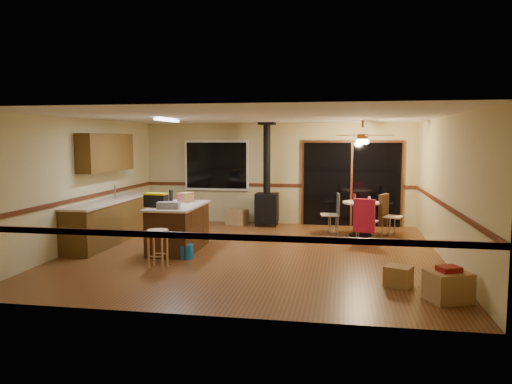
% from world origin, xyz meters
% --- Properties ---
extents(floor, '(7.00, 7.00, 0.00)m').
position_xyz_m(floor, '(0.00, 0.00, 0.00)').
color(floor, brown).
rests_on(floor, ground).
extents(ceiling, '(7.00, 7.00, 0.00)m').
position_xyz_m(ceiling, '(0.00, 0.00, 2.60)').
color(ceiling, silver).
rests_on(ceiling, ground).
extents(wall_back, '(7.00, 0.00, 7.00)m').
position_xyz_m(wall_back, '(0.00, 3.50, 1.30)').
color(wall_back, tan).
rests_on(wall_back, ground).
extents(wall_front, '(7.00, 0.00, 7.00)m').
position_xyz_m(wall_front, '(0.00, -3.50, 1.30)').
color(wall_front, tan).
rests_on(wall_front, ground).
extents(wall_left, '(0.00, 7.00, 7.00)m').
position_xyz_m(wall_left, '(-3.50, 0.00, 1.30)').
color(wall_left, tan).
rests_on(wall_left, ground).
extents(wall_right, '(0.00, 7.00, 7.00)m').
position_xyz_m(wall_right, '(3.50, 0.00, 1.30)').
color(wall_right, tan).
rests_on(wall_right, ground).
extents(chair_rail, '(7.00, 7.00, 0.08)m').
position_xyz_m(chair_rail, '(0.00, 0.00, 1.00)').
color(chair_rail, '#4D2213').
rests_on(chair_rail, ground).
extents(window, '(1.72, 0.10, 1.32)m').
position_xyz_m(window, '(-1.60, 3.45, 1.50)').
color(window, black).
rests_on(window, ground).
extents(sliding_door, '(2.52, 0.10, 2.10)m').
position_xyz_m(sliding_door, '(1.90, 3.45, 1.05)').
color(sliding_door, black).
rests_on(sliding_door, ground).
extents(lower_cabinets, '(0.60, 3.00, 0.86)m').
position_xyz_m(lower_cabinets, '(-3.20, 0.50, 0.43)').
color(lower_cabinets, '#563916').
rests_on(lower_cabinets, ground).
extents(countertop, '(0.64, 3.04, 0.04)m').
position_xyz_m(countertop, '(-3.20, 0.50, 0.88)').
color(countertop, beige).
rests_on(countertop, lower_cabinets).
extents(upper_cabinets, '(0.35, 2.00, 0.80)m').
position_xyz_m(upper_cabinets, '(-3.33, 0.70, 1.90)').
color(upper_cabinets, '#563916').
rests_on(upper_cabinets, ground).
extents(kitchen_island, '(0.88, 1.68, 0.90)m').
position_xyz_m(kitchen_island, '(-1.50, 0.00, 0.45)').
color(kitchen_island, '#3B200E').
rests_on(kitchen_island, ground).
extents(wood_stove, '(0.55, 0.50, 2.52)m').
position_xyz_m(wood_stove, '(-0.20, 3.05, 0.73)').
color(wood_stove, black).
rests_on(wood_stove, ground).
extents(ceiling_fan, '(0.24, 0.24, 0.55)m').
position_xyz_m(ceiling_fan, '(2.09, 2.09, 2.21)').
color(ceiling_fan, brown).
rests_on(ceiling_fan, ceiling).
extents(fluorescent_strip, '(0.10, 1.20, 0.04)m').
position_xyz_m(fluorescent_strip, '(-1.80, 0.30, 2.56)').
color(fluorescent_strip, white).
rests_on(fluorescent_strip, ceiling).
extents(toolbox_grey, '(0.43, 0.27, 0.13)m').
position_xyz_m(toolbox_grey, '(-1.50, -0.55, 0.96)').
color(toolbox_grey, slate).
rests_on(toolbox_grey, kitchen_island).
extents(toolbox_black, '(0.44, 0.27, 0.23)m').
position_xyz_m(toolbox_black, '(-1.82, -0.34, 1.02)').
color(toolbox_black, black).
rests_on(toolbox_black, kitchen_island).
extents(toolbox_yellow_lid, '(0.44, 0.27, 0.03)m').
position_xyz_m(toolbox_yellow_lid, '(-1.82, -0.34, 1.15)').
color(toolbox_yellow_lid, gold).
rests_on(toolbox_yellow_lid, toolbox_black).
extents(box_on_island, '(0.29, 0.34, 0.19)m').
position_xyz_m(box_on_island, '(-1.49, 0.47, 1.00)').
color(box_on_island, '#9F7947').
rests_on(box_on_island, kitchen_island).
extents(bottle_dark, '(0.09, 0.09, 0.27)m').
position_xyz_m(bottle_dark, '(-1.69, 0.14, 1.04)').
color(bottle_dark, black).
rests_on(bottle_dark, kitchen_island).
extents(bottle_pink, '(0.08, 0.08, 0.20)m').
position_xyz_m(bottle_pink, '(-1.48, 0.00, 1.00)').
color(bottle_pink, '#D84C8C').
rests_on(bottle_pink, kitchen_island).
extents(bottle_white, '(0.06, 0.06, 0.17)m').
position_xyz_m(bottle_white, '(-1.44, 0.72, 0.98)').
color(bottle_white, white).
rests_on(bottle_white, kitchen_island).
extents(bar_stool, '(0.46, 0.46, 0.66)m').
position_xyz_m(bar_stool, '(-1.40, -1.38, 0.33)').
color(bar_stool, tan).
rests_on(bar_stool, floor).
extents(blue_bucket, '(0.38, 0.38, 0.26)m').
position_xyz_m(blue_bucket, '(-1.16, -0.65, 0.13)').
color(blue_bucket, '#0D5CB7').
rests_on(blue_bucket, floor).
extents(dining_table, '(0.83, 0.83, 0.78)m').
position_xyz_m(dining_table, '(2.09, 2.09, 0.53)').
color(dining_table, black).
rests_on(dining_table, ground).
extents(glass_red, '(0.07, 0.07, 0.18)m').
position_xyz_m(glass_red, '(1.94, 2.19, 0.87)').
color(glass_red, '#590C14').
rests_on(glass_red, dining_table).
extents(glass_cream, '(0.07, 0.07, 0.13)m').
position_xyz_m(glass_cream, '(2.27, 2.04, 0.85)').
color(glass_cream, beige).
rests_on(glass_cream, dining_table).
extents(chair_left, '(0.46, 0.45, 0.51)m').
position_xyz_m(chair_left, '(1.50, 2.21, 0.59)').
color(chair_left, tan).
rests_on(chair_left, ground).
extents(chair_near, '(0.54, 0.57, 0.70)m').
position_xyz_m(chair_near, '(2.14, 1.22, 0.60)').
color(chair_near, tan).
rests_on(chair_near, ground).
extents(chair_right, '(0.59, 0.57, 0.70)m').
position_xyz_m(chair_right, '(2.63, 2.22, 0.60)').
color(chair_right, tan).
rests_on(chair_right, ground).
extents(box_under_window, '(0.58, 0.51, 0.40)m').
position_xyz_m(box_under_window, '(-0.99, 3.10, 0.20)').
color(box_under_window, '#9F7947').
rests_on(box_under_window, floor).
extents(box_corner_a, '(0.67, 0.63, 0.41)m').
position_xyz_m(box_corner_a, '(3.10, -2.39, 0.20)').
color(box_corner_a, '#9F7947').
rests_on(box_corner_a, floor).
extents(box_corner_b, '(0.47, 0.44, 0.30)m').
position_xyz_m(box_corner_b, '(2.51, -1.79, 0.15)').
color(box_corner_b, '#9F7947').
rests_on(box_corner_b, floor).
extents(box_small_red, '(0.35, 0.32, 0.07)m').
position_xyz_m(box_small_red, '(3.10, -2.39, 0.44)').
color(box_small_red, maroon).
rests_on(box_small_red, box_corner_a).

